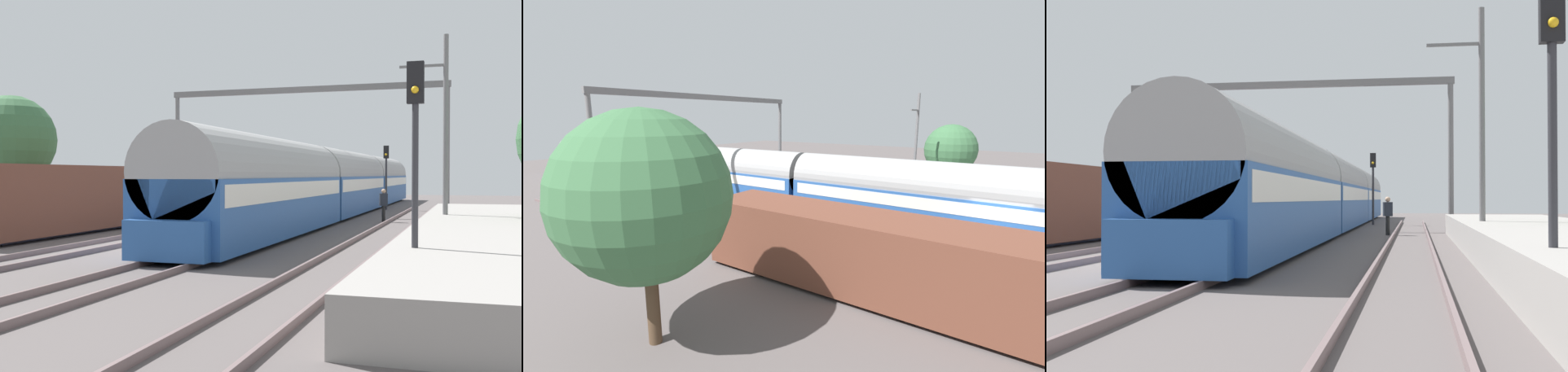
% 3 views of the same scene
% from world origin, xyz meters
% --- Properties ---
extents(ground, '(120.00, 120.00, 0.00)m').
position_xyz_m(ground, '(0.00, 0.00, 0.00)').
color(ground, '#595150').
extents(track_far_west, '(1.52, 60.00, 0.16)m').
position_xyz_m(track_far_west, '(-6.48, 0.00, 0.08)').
color(track_far_west, '#6F5B5B').
rests_on(track_far_west, ground).
extents(track_west, '(1.51, 60.00, 0.16)m').
position_xyz_m(track_west, '(-2.16, 0.00, 0.08)').
color(track_west, '#6F5B5B').
rests_on(track_west, ground).
extents(track_east, '(1.51, 60.00, 0.16)m').
position_xyz_m(track_east, '(2.16, 0.00, 0.08)').
color(track_east, '#6F5B5B').
rests_on(track_east, ground).
extents(track_far_east, '(1.52, 60.00, 0.16)m').
position_xyz_m(track_far_east, '(6.48, 0.00, 0.08)').
color(track_far_east, '#6F5B5B').
rests_on(track_far_east, ground).
extents(platform, '(4.40, 28.00, 0.90)m').
position_xyz_m(platform, '(10.30, 2.00, 0.45)').
color(platform, gray).
rests_on(platform, ground).
extents(passenger_train, '(2.93, 49.20, 3.82)m').
position_xyz_m(passenger_train, '(2.16, 19.77, 1.97)').
color(passenger_train, '#28569E').
rests_on(passenger_train, ground).
extents(freight_car, '(2.80, 13.00, 2.70)m').
position_xyz_m(freight_car, '(-6.48, 3.54, 1.47)').
color(freight_car, brown).
rests_on(freight_car, ground).
extents(person_crossing, '(0.45, 0.35, 1.73)m').
position_xyz_m(person_crossing, '(5.46, 13.71, 1.03)').
color(person_crossing, black).
rests_on(person_crossing, ground).
extents(railway_signal_near, '(0.36, 0.30, 4.91)m').
position_xyz_m(railway_signal_near, '(8.75, -6.07, 3.15)').
color(railway_signal_near, '#2D2D33').
rests_on(railway_signal_near, ground).
extents(railway_signal_far, '(0.36, 0.30, 4.51)m').
position_xyz_m(railway_signal_far, '(4.08, 25.48, 2.91)').
color(railway_signal_far, '#2D2D33').
rests_on(railway_signal_far, ground).
extents(catenary_gantry, '(17.36, 0.28, 7.86)m').
position_xyz_m(catenary_gantry, '(0.00, 18.10, 5.95)').
color(catenary_gantry, slate).
rests_on(catenary_gantry, ground).
extents(catenary_pole_east_mid, '(1.90, 0.20, 8.00)m').
position_xyz_m(catenary_pole_east_mid, '(8.83, 6.14, 4.15)').
color(catenary_pole_east_mid, slate).
rests_on(catenary_pole_east_mid, ground).
extents(tree_west_background, '(4.62, 4.62, 6.57)m').
position_xyz_m(tree_west_background, '(-12.73, 7.26, 4.25)').
color(tree_west_background, '#4C3826').
rests_on(tree_west_background, ground).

